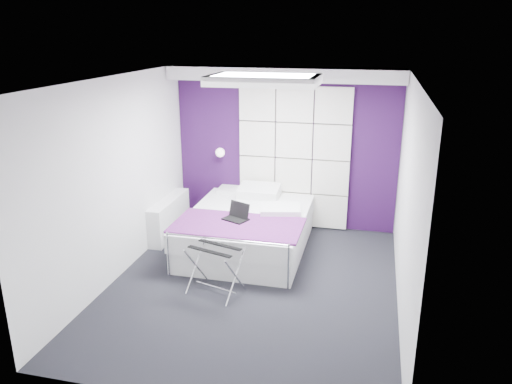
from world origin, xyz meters
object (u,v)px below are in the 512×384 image
bed (248,229)px  wall_lamp (221,152)px  radiator (169,217)px  laptop (236,215)px  nightstand (233,189)px  luggage_rack (215,270)px

bed → wall_lamp: bearing=125.5°
wall_lamp → radiator: wall_lamp is taller
radiator → wall_lamp: bearing=49.9°
bed → laptop: size_ratio=6.43×
laptop → nightstand: bearing=131.7°
bed → laptop: laptop is taller
wall_lamp → laptop: size_ratio=0.45×
radiator → bed: (1.34, -0.22, 0.02)m
wall_lamp → bed: wall_lamp is taller
radiator → nightstand: size_ratio=2.44×
radiator → laptop: (1.27, -0.57, 0.36)m
radiator → luggage_rack: size_ratio=1.95×
luggage_rack → wall_lamp: bearing=121.8°
nightstand → luggage_rack: bearing=-79.6°
luggage_rack → laptop: bearing=107.0°
luggage_rack → laptop: size_ratio=1.85×
laptop → bed: bearing=102.2°
radiator → laptop: laptop is taller
luggage_rack → laptop: laptop is taller
laptop → wall_lamp: bearing=139.3°
bed → laptop: 0.49m
wall_lamp → nightstand: 0.66m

